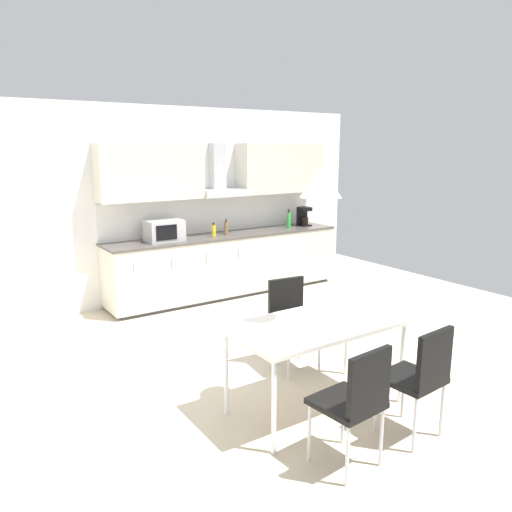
% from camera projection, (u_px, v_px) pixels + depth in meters
% --- Properties ---
extents(ground_plane, '(8.74, 8.47, 0.02)m').
position_uv_depth(ground_plane, '(265.00, 374.00, 4.77)').
color(ground_plane, beige).
extents(wall_back, '(7.00, 0.10, 2.67)m').
position_uv_depth(wall_back, '(146.00, 206.00, 6.82)').
color(wall_back, white).
rests_on(wall_back, ground_plane).
extents(kitchen_counter, '(3.56, 0.67, 0.89)m').
position_uv_depth(kitchen_counter, '(227.00, 264.00, 7.28)').
color(kitchen_counter, '#333333').
rests_on(kitchen_counter, ground_plane).
extents(backsplash_tile, '(3.54, 0.02, 0.50)m').
position_uv_depth(backsplash_tile, '(216.00, 214.00, 7.39)').
color(backsplash_tile, silver).
rests_on(backsplash_tile, kitchen_counter).
extents(upper_wall_cabinets, '(3.54, 0.40, 0.75)m').
position_uv_depth(upper_wall_cabinets, '(221.00, 171.00, 7.12)').
color(upper_wall_cabinets, beige).
extents(microwave, '(0.48, 0.35, 0.28)m').
position_uv_depth(microwave, '(164.00, 231.00, 6.63)').
color(microwave, '#ADADB2').
rests_on(microwave, kitchen_counter).
extents(coffee_maker, '(0.18, 0.19, 0.30)m').
position_uv_depth(coffee_maker, '(303.00, 216.00, 7.95)').
color(coffee_maker, black).
rests_on(coffee_maker, kitchen_counter).
extents(bottle_green, '(0.07, 0.07, 0.29)m').
position_uv_depth(bottle_green, '(289.00, 220.00, 7.72)').
color(bottle_green, green).
rests_on(bottle_green, kitchen_counter).
extents(bottle_yellow, '(0.07, 0.07, 0.19)m').
position_uv_depth(bottle_yellow, '(214.00, 230.00, 7.01)').
color(bottle_yellow, yellow).
rests_on(bottle_yellow, kitchen_counter).
extents(bottle_brown, '(0.06, 0.06, 0.22)m').
position_uv_depth(bottle_brown, '(226.00, 228.00, 7.15)').
color(bottle_brown, brown).
rests_on(bottle_brown, kitchen_counter).
extents(dining_table, '(1.43, 0.77, 0.75)m').
position_uv_depth(dining_table, '(317.00, 328.00, 3.99)').
color(dining_table, silver).
rests_on(dining_table, ground_plane).
extents(chair_far_right, '(0.44, 0.44, 0.87)m').
position_uv_depth(chair_far_right, '(291.00, 314.00, 4.83)').
color(chair_far_right, black).
rests_on(chair_far_right, ground_plane).
extents(chair_near_left, '(0.43, 0.43, 0.87)m').
position_uv_depth(chair_near_left, '(356.00, 396.00, 3.23)').
color(chair_near_left, black).
rests_on(chair_near_left, ground_plane).
extents(chair_near_right, '(0.43, 0.43, 0.87)m').
position_uv_depth(chair_near_right, '(421.00, 372.00, 3.58)').
color(chair_near_right, black).
rests_on(chair_near_right, ground_plane).
extents(pendant_lamp, '(0.32, 0.32, 0.22)m').
position_uv_depth(pendant_lamp, '(321.00, 183.00, 3.75)').
color(pendant_lamp, silver).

